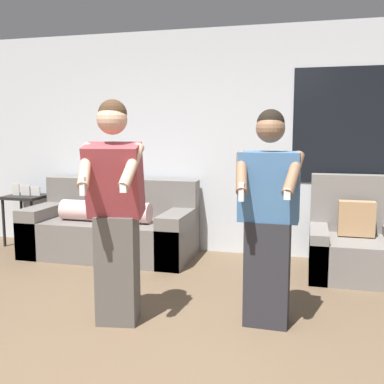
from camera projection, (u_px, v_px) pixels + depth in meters
name	position (u px, v px, depth m)	size (l,w,h in m)	color
ground_plane	(134.00, 380.00, 2.70)	(14.00, 14.00, 0.00)	brown
wall_back	(228.00, 143.00, 5.42)	(6.94, 0.07, 2.70)	silver
couch	(112.00, 229.00, 5.42)	(1.99, 0.92, 0.90)	slate
armchair	(355.00, 244.00, 4.67)	(0.92, 0.88, 1.02)	slate
side_table	(26.00, 203.00, 5.91)	(0.50, 0.46, 0.80)	black
person_left	(115.00, 212.00, 3.40)	(0.47, 0.55, 1.72)	#56514C
person_right	(268.00, 219.00, 3.39)	(0.51, 0.47, 1.65)	#28282D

